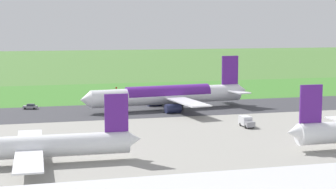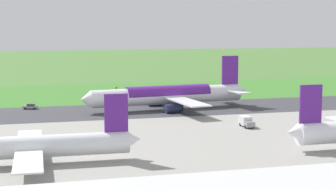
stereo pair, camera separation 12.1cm
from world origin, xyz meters
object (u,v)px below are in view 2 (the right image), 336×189
at_px(airliner_main, 169,95).
at_px(no_stopping_sign, 116,90).
at_px(service_car_followme, 30,106).
at_px(traffic_cone_orange, 101,94).
at_px(airliner_parked_mid, 26,147).
at_px(service_truck_baggage, 246,121).

distance_m(airliner_main, no_stopping_sign, 41.66).
bearing_deg(airliner_main, service_car_followme, -14.43).
bearing_deg(no_stopping_sign, service_car_followme, 43.71).
bearing_deg(service_car_followme, airliner_main, 165.57).
xyz_separation_m(service_car_followme, traffic_cone_orange, (-25.83, -30.49, -0.57)).
xyz_separation_m(airliner_parked_mid, traffic_cone_orange, (-27.34, -99.04, -3.17)).
distance_m(service_truck_baggage, traffic_cone_orange, 78.82).
bearing_deg(service_truck_baggage, airliner_parked_mid, 24.77).
bearing_deg(service_truck_baggage, airliner_main, -71.41).
height_order(airliner_main, no_stopping_sign, airliner_main).
bearing_deg(no_stopping_sign, service_truck_baggage, 105.71).
relative_size(airliner_main, service_truck_baggage, 9.28).
distance_m(service_truck_baggage, service_car_followme, 68.06).
distance_m(airliner_parked_mid, no_stopping_sign, 103.83).
distance_m(airliner_parked_mid, service_truck_baggage, 59.05).
distance_m(service_car_followme, no_stopping_sign, 43.33).
distance_m(airliner_parked_mid, traffic_cone_orange, 102.79).
height_order(airliner_parked_mid, traffic_cone_orange, airliner_parked_mid).
xyz_separation_m(airliner_main, service_truck_baggage, (-11.20, 33.31, -2.95)).
xyz_separation_m(service_truck_baggage, no_stopping_sign, (20.75, -73.76, 0.13)).
bearing_deg(traffic_cone_orange, airliner_main, 110.15).
bearing_deg(service_car_followme, airliner_parked_mid, 88.74).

